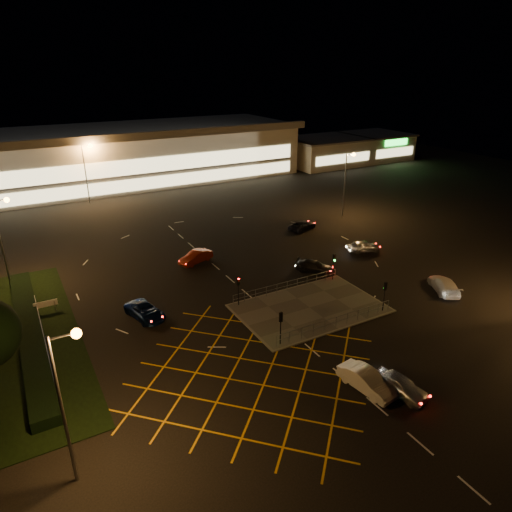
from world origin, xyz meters
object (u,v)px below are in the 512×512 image
signal_nw (238,285)px  car_east_grey (302,226)px  signal_sw (281,322)px  car_approach_white (444,285)px  car_far_dkgrey (314,266)px  car_right_silver (363,246)px  car_near_silver (400,385)px  signal_ne (334,261)px  car_left_blue (145,311)px  signal_se (385,290)px  car_circ_red (196,257)px  car_queue_white (366,380)px

signal_nw → car_east_grey: signal_nw is taller
signal_sw → car_approach_white: bearing=-179.8°
car_far_dkgrey → car_right_silver: size_ratio=1.04×
car_near_silver → car_right_silver: size_ratio=1.00×
signal_nw → signal_sw: bearing=-90.0°
signal_ne → car_left_blue: signal_ne is taller
signal_se → signal_nw: (-12.00, 7.99, 0.00)m
car_right_silver → car_circ_red: same height
signal_se → car_east_grey: signal_se is taller
signal_nw → car_approach_white: 22.38m
car_circ_red → car_east_grey: car_circ_red is taller
signal_sw → car_right_silver: (20.84, 12.93, -1.63)m
signal_ne → car_queue_white: size_ratio=0.66×
car_near_silver → car_far_dkgrey: 21.91m
car_left_blue → car_far_dkgrey: (20.53, 0.61, -0.02)m
car_queue_white → car_circ_red: (-2.20, 28.40, -0.04)m
car_left_blue → car_queue_white: bearing=-72.4°
signal_ne → car_approach_white: bearing=-41.8°
signal_sw → car_far_dkgrey: (11.60, 10.99, -1.71)m
car_queue_white → car_far_dkgrey: size_ratio=1.05×
car_circ_red → car_approach_white: bearing=25.4°
signal_sw → signal_nw: same height
signal_sw → signal_ne: 14.41m
car_queue_white → car_east_grey: car_queue_white is taller
car_right_silver → car_circ_red: bearing=86.1°
signal_sw → car_near_silver: bearing=114.6°
car_east_grey → car_queue_white: bearing=137.5°
car_far_dkgrey → car_east_grey: size_ratio=0.97×
signal_nw → car_right_silver: size_ratio=0.72×
car_queue_white → car_right_silver: bearing=41.1°
signal_sw → car_queue_white: size_ratio=0.66×
car_queue_white → car_east_grey: size_ratio=1.02×
car_near_silver → signal_nw: bearing=92.4°
signal_ne → car_right_silver: size_ratio=0.72×
car_circ_red → car_queue_white: bearing=-15.6°
car_far_dkgrey → signal_nw: bearing=155.8°
signal_ne → car_far_dkgrey: 3.48m
signal_sw → signal_ne: (12.00, 7.99, 0.00)m
car_near_silver → car_right_silver: (16.40, 22.65, 0.00)m
signal_ne → car_east_grey: signal_ne is taller
car_queue_white → car_right_silver: size_ratio=1.09×
car_circ_red → signal_se: bearing=9.8°
signal_nw → car_circ_red: (0.38, 12.29, -1.63)m
signal_nw → car_near_silver: size_ratio=0.73×
signal_se → car_east_grey: bearing=-105.8°
signal_nw → signal_ne: size_ratio=1.00×
signal_nw → car_east_grey: (18.74, 15.82, -1.72)m
car_far_dkgrey → signal_sw: bearing=-175.2°
signal_ne → signal_se: bearing=-90.0°
car_circ_red → car_right_silver: bearing=50.2°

